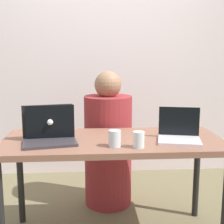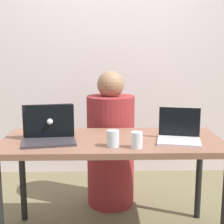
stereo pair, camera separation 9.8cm
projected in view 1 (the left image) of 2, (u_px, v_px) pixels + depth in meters
back_wall at (104, 58)px, 3.45m from camera, size 4.50×0.10×2.60m
desk at (113, 150)px, 2.19m from camera, size 1.53×0.66×0.76m
person_at_center at (109, 146)px, 2.78m from camera, size 0.48×0.48×1.20m
laptop_back_left at (51, 130)px, 2.21m from camera, size 0.35×0.30×0.25m
laptop_front_right at (179, 134)px, 2.14m from camera, size 0.32×0.29×0.22m
laptop_front_left at (49, 134)px, 2.10m from camera, size 0.39×0.31×0.24m
water_glass_center at (114, 140)px, 1.99m from camera, size 0.08×0.08×0.11m
water_glass_right at (139, 141)px, 1.97m from camera, size 0.07×0.07×0.10m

